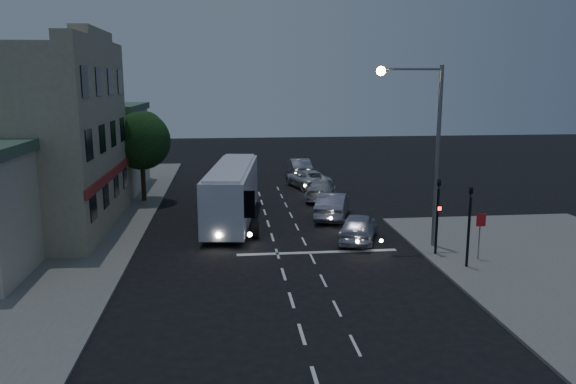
{
  "coord_description": "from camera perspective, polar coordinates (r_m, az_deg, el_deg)",
  "views": [
    {
      "loc": [
        -2.38,
        -24.39,
        8.35
      ],
      "look_at": [
        1.02,
        6.47,
        2.2
      ],
      "focal_mm": 35.0,
      "sensor_mm": 36.0,
      "label": 1
    }
  ],
  "objects": [
    {
      "name": "main_building",
      "position": [
        34.54,
        -25.94,
        4.78
      ],
      "size": [
        10.12,
        12.0,
        11.0
      ],
      "color": "gray",
      "rests_on": "sidewalk_far"
    },
    {
      "name": "car_sedan_c",
      "position": [
        44.73,
        1.99,
        1.36
      ],
      "size": [
        3.58,
        5.54,
        1.42
      ],
      "primitive_type": "imported",
      "rotation": [
        0.0,
        0.0,
        3.4
      ],
      "color": "silver",
      "rests_on": "ground"
    },
    {
      "name": "ground",
      "position": [
        25.89,
        -0.68,
        -7.61
      ],
      "size": [
        120.0,
        120.0,
        0.0
      ],
      "primitive_type": "plane",
      "color": "black"
    },
    {
      "name": "streetlight",
      "position": [
        28.43,
        13.81,
        5.6
      ],
      "size": [
        3.32,
        0.44,
        9.0
      ],
      "color": "slate",
      "rests_on": "sidewalk_near"
    },
    {
      "name": "traffic_signal_main",
      "position": [
        27.72,
        14.98,
        -1.54
      ],
      "size": [
        0.25,
        0.35,
        4.1
      ],
      "color": "black",
      "rests_on": "sidewalk_near"
    },
    {
      "name": "tour_bus",
      "position": [
        33.78,
        -5.68,
        0.06
      ],
      "size": [
        3.61,
        11.39,
        3.43
      ],
      "rotation": [
        0.0,
        0.0,
        -0.12
      ],
      "color": "white",
      "rests_on": "ground"
    },
    {
      "name": "street_tree",
      "position": [
        40.03,
        -14.7,
        5.31
      ],
      "size": [
        4.0,
        4.0,
        6.2
      ],
      "color": "black",
      "rests_on": "sidewalk_far"
    },
    {
      "name": "car_sedan_b",
      "position": [
        40.23,
        3.35,
        0.21
      ],
      "size": [
        3.12,
        5.11,
        1.38
      ],
      "primitive_type": "imported",
      "rotation": [
        0.0,
        0.0,
        2.88
      ],
      "color": "#B3B3B3",
      "rests_on": "ground"
    },
    {
      "name": "road_markings",
      "position": [
        29.16,
        1.2,
        -5.43
      ],
      "size": [
        8.0,
        30.55,
        0.01
      ],
      "color": "silver",
      "rests_on": "ground"
    },
    {
      "name": "traffic_signal_side",
      "position": [
        26.21,
        17.96,
        -2.43
      ],
      "size": [
        0.18,
        0.15,
        4.1
      ],
      "color": "black",
      "rests_on": "sidewalk_near"
    },
    {
      "name": "regulatory_sign",
      "position": [
        27.67,
        18.94,
        -3.54
      ],
      "size": [
        0.45,
        0.12,
        2.2
      ],
      "color": "slate",
      "rests_on": "sidewalk_near"
    },
    {
      "name": "car_extra",
      "position": [
        50.09,
        1.12,
        2.53
      ],
      "size": [
        1.83,
        4.89,
        1.6
      ],
      "primitive_type": "imported",
      "rotation": [
        0.0,
        0.0,
        3.17
      ],
      "color": "#A09FA8",
      "rests_on": "ground"
    },
    {
      "name": "sidewalk_far",
      "position": [
        35.08,
        -23.76,
        -3.44
      ],
      "size": [
        12.0,
        50.0,
        0.12
      ],
      "primitive_type": "cube",
      "color": "slate",
      "rests_on": "ground"
    },
    {
      "name": "low_building_north",
      "position": [
        46.03,
        -20.29,
        4.32
      ],
      "size": [
        9.4,
        9.4,
        6.5
      ],
      "color": "beige",
      "rests_on": "sidewalk_far"
    },
    {
      "name": "car_suv",
      "position": [
        29.99,
        7.17,
        -3.56
      ],
      "size": [
        3.17,
        4.76,
        1.51
      ],
      "primitive_type": "imported",
      "rotation": [
        0.0,
        0.0,
        2.8
      ],
      "color": "#B0B0C4",
      "rests_on": "ground"
    },
    {
      "name": "car_sedan_a",
      "position": [
        34.76,
        4.55,
        -1.36
      ],
      "size": [
        3.08,
        5.2,
        1.62
      ],
      "primitive_type": "imported",
      "rotation": [
        0.0,
        0.0,
        2.84
      ],
      "color": "gray",
      "rests_on": "ground"
    }
  ]
}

